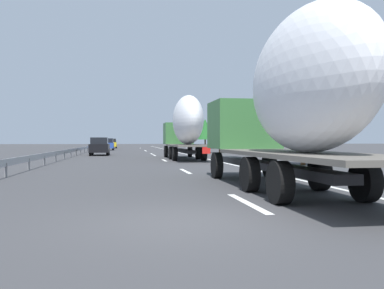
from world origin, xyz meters
name	(u,v)px	position (x,y,z in m)	size (l,w,h in m)	color
ground_plane	(135,154)	(40.00, 0.00, 0.00)	(260.00, 260.00, 0.00)	#38383A
lane_stripe_0	(247,203)	(2.00, -1.80, 0.00)	(3.20, 0.20, 0.01)	white
lane_stripe_1	(185,171)	(12.42, -1.80, 0.00)	(3.20, 0.20, 0.01)	white
lane_stripe_2	(164,160)	(23.57, -1.80, 0.00)	(3.20, 0.20, 0.01)	white
lane_stripe_3	(154,155)	(34.51, -1.80, 0.00)	(3.20, 0.20, 0.01)	white
lane_stripe_4	(152,154)	(38.71, -1.80, 0.00)	(3.20, 0.20, 0.01)	white
lane_stripe_5	(146,151)	(51.86, -1.80, 0.00)	(3.20, 0.20, 0.01)	white
lane_stripe_6	(145,150)	(55.21, -1.80, 0.00)	(3.20, 0.20, 0.01)	white
lane_stripe_7	(140,148)	(73.63, -1.80, 0.00)	(3.20, 0.20, 0.01)	white
edge_line_right	(177,152)	(45.00, -5.50, 0.00)	(110.00, 0.20, 0.01)	white
truck_lead	(186,125)	(24.61, -3.60, 2.73)	(12.06, 2.55, 4.97)	#387038
truck_trailing	(291,99)	(3.66, -3.60, 2.73)	(12.38, 2.55, 4.99)	#387038
car_yellow_coupe	(112,143)	(73.49, 3.71, 0.93)	(4.41, 1.83, 1.85)	gold
car_blue_sedan	(108,144)	(57.52, 3.83, 0.93)	(4.19, 1.85, 1.84)	#28479E
car_black_suv	(100,146)	(35.24, 3.72, 0.92)	(4.54, 1.89, 1.81)	black
road_sign	(186,134)	(45.12, -6.70, 2.41)	(0.10, 0.90, 3.50)	gray
tree_0	(220,123)	(41.33, -10.32, 3.69)	(3.37, 3.37, 5.51)	#472D19
tree_1	(205,129)	(65.91, -13.26, 3.56)	(3.60, 3.60, 5.44)	#472D19
tree_2	(303,102)	(16.33, -9.73, 3.92)	(3.10, 3.10, 6.44)	#472D19
guardrail_median	(84,148)	(43.00, 6.00, 0.58)	(94.00, 0.10, 0.76)	#9EA0A5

